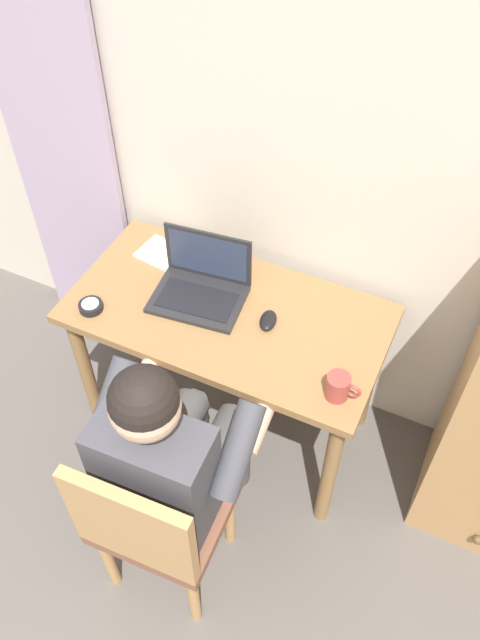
# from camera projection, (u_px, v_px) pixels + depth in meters

# --- Properties ---
(wall_back) EXTENTS (4.80, 0.05, 2.50)m
(wall_back) POSITION_uv_depth(u_px,v_px,m) (376.00, 167.00, 2.12)
(wall_back) COLOR beige
(wall_back) RESTS_ON ground_plane
(curtain_panel) EXTENTS (0.52, 0.03, 2.16)m
(curtain_panel) POSITION_uv_depth(u_px,v_px,m) (58.00, 133.00, 2.57)
(curtain_panel) COLOR #B29EBC
(curtain_panel) RESTS_ON ground_plane
(desk) EXTENTS (1.19, 0.62, 0.74)m
(desk) POSITION_uv_depth(u_px,v_px,m) (228.00, 331.00, 2.46)
(desk) COLOR olive
(desk) RESTS_ON ground_plane
(chair) EXTENTS (0.44, 0.42, 0.87)m
(chair) POSITION_uv_depth(u_px,v_px,m) (154.00, 521.00, 2.10)
(chair) COLOR brown
(chair) RESTS_ON ground_plane
(person_seated) EXTENTS (0.54, 0.60, 1.19)m
(person_seated) POSITION_uv_depth(u_px,v_px,m) (175.00, 447.00, 2.08)
(person_seated) COLOR #4C4C4C
(person_seated) RESTS_ON ground_plane
(laptop) EXTENTS (0.37, 0.29, 0.24)m
(laptop) POSITION_uv_depth(u_px,v_px,m) (201.00, 284.00, 2.40)
(laptop) COLOR #232326
(laptop) RESTS_ON desk
(computer_mouse) EXTENTS (0.08, 0.11, 0.03)m
(computer_mouse) POSITION_uv_depth(u_px,v_px,m) (268.00, 320.00, 2.32)
(computer_mouse) COLOR black
(computer_mouse) RESTS_ON desk
(desk_clock) EXTENTS (0.09, 0.09, 0.03)m
(desk_clock) POSITION_uv_depth(u_px,v_px,m) (91.00, 306.00, 2.37)
(desk_clock) COLOR black
(desk_clock) RESTS_ON desk
(notebook_pad) EXTENTS (0.23, 0.18, 0.01)m
(notebook_pad) POSITION_uv_depth(u_px,v_px,m) (165.00, 255.00, 2.57)
(notebook_pad) COLOR silver
(notebook_pad) RESTS_ON desk
(coffee_mug) EXTENTS (0.12, 0.08, 0.09)m
(coffee_mug) POSITION_uv_depth(u_px,v_px,m) (338.00, 387.00, 2.09)
(coffee_mug) COLOR #9E3D38
(coffee_mug) RESTS_ON desk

